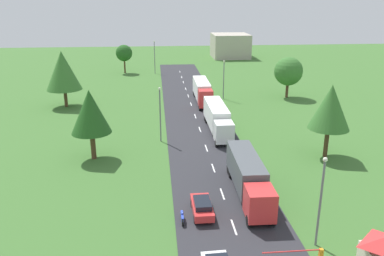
% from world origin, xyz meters
% --- Properties ---
extents(road, '(10.00, 140.00, 0.06)m').
position_xyz_m(road, '(0.00, 24.50, 0.03)').
color(road, '#2B2B30').
rests_on(road, ground).
extents(lane_marking_centre, '(0.16, 123.71, 0.01)m').
position_xyz_m(lane_marking_centre, '(0.00, 22.10, 0.07)').
color(lane_marking_centre, white).
rests_on(lane_marking_centre, road).
extents(truck_lead, '(2.74, 12.29, 3.63)m').
position_xyz_m(truck_lead, '(2.47, 14.59, 2.11)').
color(truck_lead, red).
rests_on(truck_lead, road).
extents(truck_second, '(2.52, 13.14, 3.79)m').
position_xyz_m(truck_second, '(2.43, 34.16, 2.20)').
color(truck_second, white).
rests_on(truck_second, road).
extents(truck_third, '(2.60, 12.88, 3.76)m').
position_xyz_m(truck_third, '(2.25, 51.42, 2.21)').
color(truck_third, red).
rests_on(truck_third, road).
extents(car_second, '(1.80, 4.23, 1.47)m').
position_xyz_m(car_second, '(-2.48, 11.26, 0.84)').
color(car_second, red).
rests_on(car_second, road).
extents(motorcycle_courier, '(0.28, 1.94, 0.91)m').
position_xyz_m(motorcycle_courier, '(-4.36, 10.19, 0.54)').
color(motorcycle_courier, black).
rests_on(motorcycle_courier, road).
extents(barrier_gate, '(4.64, 0.28, 1.05)m').
position_xyz_m(barrier_gate, '(4.80, 3.87, 0.69)').
color(barrier_gate, orange).
rests_on(barrier_gate, ground).
extents(person_lead, '(0.38, 0.23, 1.74)m').
position_xyz_m(person_lead, '(10.18, 4.42, 0.91)').
color(person_lead, red).
rests_on(person_lead, ground).
extents(lamppost_lead, '(0.36, 0.36, 7.58)m').
position_xyz_m(lamppost_lead, '(6.02, 5.85, 4.26)').
color(lamppost_lead, slate).
rests_on(lamppost_lead, ground).
extents(lamppost_second, '(0.36, 0.36, 7.55)m').
position_xyz_m(lamppost_second, '(-5.87, 30.86, 4.24)').
color(lamppost_second, slate).
rests_on(lamppost_second, ground).
extents(lamppost_third, '(0.36, 0.36, 7.45)m').
position_xyz_m(lamppost_third, '(6.57, 53.26, 4.20)').
color(lamppost_third, slate).
rests_on(lamppost_third, ground).
extents(lamppost_fourth, '(0.36, 0.36, 8.30)m').
position_xyz_m(lamppost_fourth, '(-6.47, 81.20, 4.63)').
color(lamppost_fourth, slate).
rests_on(lamppost_fourth, ground).
extents(tree_oak, '(6.19, 6.19, 9.94)m').
position_xyz_m(tree_oak, '(-22.53, 50.46, 6.52)').
color(tree_oak, '#513823').
rests_on(tree_oak, ground).
extents(tree_birch, '(4.93, 4.93, 9.08)m').
position_xyz_m(tree_birch, '(14.32, 23.56, 6.33)').
color(tree_birch, '#513823').
rests_on(tree_birch, ground).
extents(tree_maple, '(4.75, 4.75, 8.60)m').
position_xyz_m(tree_maple, '(-14.13, 25.53, 5.94)').
color(tree_maple, '#513823').
rests_on(tree_maple, ground).
extents(tree_pine, '(4.18, 4.18, 7.22)m').
position_xyz_m(tree_pine, '(-14.23, 82.65, 5.10)').
color(tree_pine, '#513823').
rests_on(tree_pine, ground).
extents(tree_elm, '(5.49, 5.49, 7.89)m').
position_xyz_m(tree_elm, '(19.24, 53.51, 5.13)').
color(tree_elm, '#513823').
rests_on(tree_elm, ground).
extents(distant_building, '(11.46, 12.07, 7.41)m').
position_xyz_m(distant_building, '(17.96, 107.64, 3.71)').
color(distant_building, '#B2A899').
rests_on(distant_building, ground).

